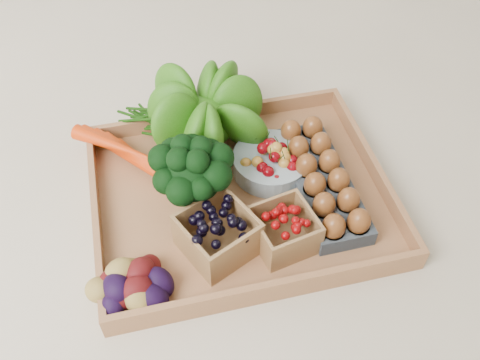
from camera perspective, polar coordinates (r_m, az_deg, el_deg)
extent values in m
plane|color=beige|center=(1.04, 0.00, -2.20)|extent=(4.00, 4.00, 0.00)
cube|color=#A36D44|center=(1.03, 0.00, -1.93)|extent=(0.55, 0.45, 0.01)
sphere|color=#1D500C|center=(1.08, -3.84, 7.62)|extent=(0.17, 0.17, 0.17)
cylinder|color=#8C9EA5|center=(1.06, 3.30, 1.82)|extent=(0.15, 0.15, 0.04)
cube|color=#383F48|center=(1.03, 8.58, -0.35)|extent=(0.11, 0.29, 0.03)
cube|color=black|center=(0.92, -2.38, -5.78)|extent=(0.15, 0.15, 0.08)
cube|color=#720506|center=(0.94, 4.71, -5.31)|extent=(0.12, 0.12, 0.07)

